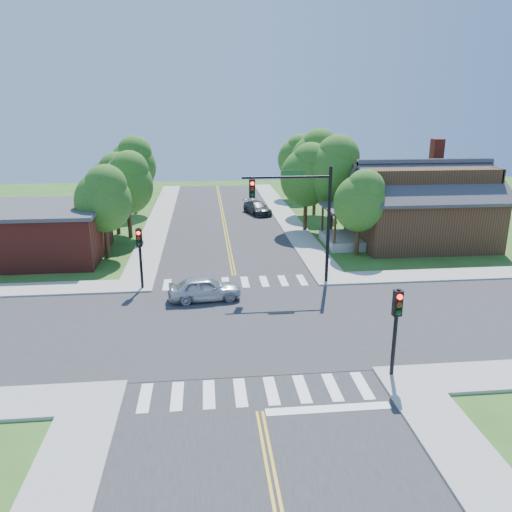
{
  "coord_description": "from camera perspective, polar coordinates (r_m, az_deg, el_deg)",
  "views": [
    {
      "loc": [
        -1.73,
        -22.93,
        10.59
      ],
      "look_at": [
        1.12,
        4.6,
        2.2
      ],
      "focal_mm": 35.0,
      "sensor_mm": 36.0,
      "label": 1
    }
  ],
  "objects": [
    {
      "name": "tree_w_d",
      "position": [
        60.98,
        -13.13,
        10.17
      ],
      "size": [
        3.54,
        3.36,
        6.02
      ],
      "color": "#382314",
      "rests_on": "ground"
    },
    {
      "name": "tree_e_a",
      "position": [
        36.5,
        11.91,
        6.33
      ],
      "size": [
        3.73,
        3.54,
        6.33
      ],
      "color": "#382314",
      "rests_on": "ground"
    },
    {
      "name": "ground",
      "position": [
        25.32,
        -1.47,
        -7.87
      ],
      "size": [
        100.0,
        100.0,
        0.0
      ],
      "primitive_type": "plane",
      "color": "#34561A",
      "rests_on": "ground"
    },
    {
      "name": "stop_bar",
      "position": [
        19.11,
        8.27,
        -16.99
      ],
      "size": [
        4.6,
        0.45,
        0.09
      ],
      "primitive_type": "cube",
      "color": "white",
      "rests_on": "ground"
    },
    {
      "name": "signal_pole_nw",
      "position": [
        29.84,
        -13.15,
        1.01
      ],
      "size": [
        0.34,
        0.42,
        3.8
      ],
      "color": "black",
      "rests_on": "ground"
    },
    {
      "name": "tree_e_c",
      "position": [
        50.16,
        6.95,
        11.0
      ],
      "size": [
        5.0,
        4.75,
        8.51
      ],
      "color": "#382314",
      "rests_on": "ground"
    },
    {
      "name": "road_ew",
      "position": [
        25.31,
        -1.47,
        -7.81
      ],
      "size": [
        90.0,
        10.0,
        0.04
      ],
      "primitive_type": "cube",
      "color": "#2D2D30",
      "rests_on": "ground"
    },
    {
      "name": "building_nw",
      "position": [
        39.2,
        -24.32,
        2.52
      ],
      "size": [
        10.4,
        8.4,
        3.73
      ],
      "color": "maroon",
      "rests_on": "ground"
    },
    {
      "name": "crosswalk_north",
      "position": [
        31.03,
        -2.37,
        -3.02
      ],
      "size": [
        8.85,
        2.0,
        0.01
      ],
      "color": "white",
      "rests_on": "ground"
    },
    {
      "name": "tree_w_b",
      "position": [
        43.53,
        -15.78,
        8.27
      ],
      "size": [
        4.1,
        3.89,
        6.96
      ],
      "color": "#382314",
      "rests_on": "ground"
    },
    {
      "name": "road_ns",
      "position": [
        25.31,
        -1.47,
        -7.83
      ],
      "size": [
        10.0,
        90.0,
        0.04
      ],
      "primitive_type": "cube",
      "color": "#2D2D30",
      "rests_on": "ground"
    },
    {
      "name": "car_dgrey",
      "position": [
        50.51,
        0.14,
        5.49
      ],
      "size": [
        4.22,
        5.32,
        1.25
      ],
      "primitive_type": "imported",
      "rotation": [
        0.0,
        0.0,
        0.3
      ],
      "color": "#2F3334",
      "rests_on": "ground"
    },
    {
      "name": "tree_bldg",
      "position": [
        41.94,
        -14.48,
        8.27
      ],
      "size": [
        4.23,
        4.02,
        7.19
      ],
      "color": "#382314",
      "rests_on": "ground"
    },
    {
      "name": "tree_e_b",
      "position": [
        42.85,
        8.93,
        9.78
      ],
      "size": [
        4.9,
        4.65,
        8.33
      ],
      "color": "#382314",
      "rests_on": "ground"
    },
    {
      "name": "intersection_patch",
      "position": [
        25.32,
        -1.47,
        -7.87
      ],
      "size": [
        10.2,
        10.2,
        0.06
      ],
      "primitive_type": "cube",
      "color": "#2D2D30",
      "rests_on": "ground"
    },
    {
      "name": "centerline",
      "position": [
        25.3,
        -1.47,
        -7.77
      ],
      "size": [
        0.3,
        90.0,
        0.01
      ],
      "color": "gold",
      "rests_on": "ground"
    },
    {
      "name": "tree_house",
      "position": [
        43.14,
        5.91,
        9.35
      ],
      "size": [
        4.51,
        4.28,
        7.66
      ],
      "color": "#382314",
      "rests_on": "ground"
    },
    {
      "name": "sidewalk_nw",
      "position": [
        42.55,
        -25.04,
        0.93
      ],
      "size": [
        40.0,
        40.0,
        0.14
      ],
      "color": "#9E9B93",
      "rests_on": "ground"
    },
    {
      "name": "signal_pole_se",
      "position": [
        20.4,
        15.77,
        -6.68
      ],
      "size": [
        0.34,
        0.42,
        3.8
      ],
      "color": "black",
      "rests_on": "ground"
    },
    {
      "name": "tree_w_a",
      "position": [
        36.68,
        -16.98,
        6.43
      ],
      "size": [
        3.96,
        3.76,
        6.73
      ],
      "color": "#382314",
      "rests_on": "ground"
    },
    {
      "name": "tree_e_d",
      "position": [
        58.99,
        4.75,
        11.24
      ],
      "size": [
        4.37,
        4.16,
        7.44
      ],
      "color": "#382314",
      "rests_on": "ground"
    },
    {
      "name": "crosswalk_south",
      "position": [
        19.85,
        -0.01,
        -15.21
      ],
      "size": [
        8.85,
        2.0,
        0.01
      ],
      "color": "white",
      "rests_on": "ground"
    },
    {
      "name": "sidewalk_ne",
      "position": [
        43.82,
        17.9,
        2.14
      ],
      "size": [
        40.0,
        40.0,
        0.14
      ],
      "color": "#9E9B93",
      "rests_on": "ground"
    },
    {
      "name": "tree_w_c",
      "position": [
        51.65,
        -13.86,
        10.29
      ],
      "size": [
        4.59,
        4.36,
        7.79
      ],
      "color": "#382314",
      "rests_on": "ground"
    },
    {
      "name": "car_silver",
      "position": [
        28.22,
        -5.89,
        -3.76
      ],
      "size": [
        2.42,
        4.39,
        1.39
      ],
      "primitive_type": "imported",
      "rotation": [
        0.0,
        0.0,
        1.67
      ],
      "color": "silver",
      "rests_on": "ground"
    },
    {
      "name": "signal_mast_ne",
      "position": [
        29.63,
        5.2,
        5.63
      ],
      "size": [
        5.3,
        0.42,
        7.2
      ],
      "color": "black",
      "rests_on": "ground"
    },
    {
      "name": "house_ne",
      "position": [
        41.44,
        18.26,
        5.93
      ],
      "size": [
        13.05,
        8.8,
        7.11
      ],
      "color": "#352412",
      "rests_on": "ground"
    }
  ]
}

